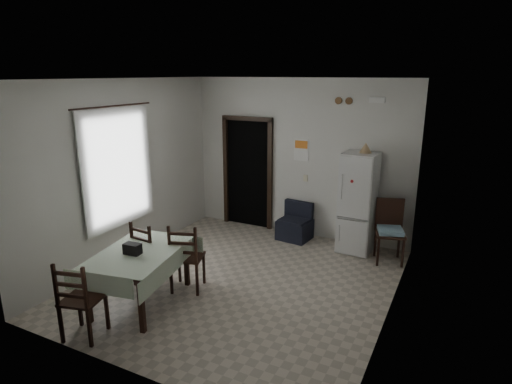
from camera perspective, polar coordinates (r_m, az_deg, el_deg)
The scene contains 25 objects.
ground at distance 6.46m, azimuth -2.04°, elevation -11.82°, with size 4.50×4.50×0.00m, color #AC9F8C.
ceiling at distance 5.74m, azimuth -2.32°, elevation 14.83°, with size 4.20×4.50×0.02m, color white, non-canonical shape.
wall_back at distance 7.93m, azimuth 5.71°, elevation 4.44°, with size 4.20×0.02×2.90m, color silver, non-canonical shape.
wall_front at distance 4.21m, azimuth -17.20°, elevation -6.39°, with size 4.20×0.02×2.90m, color silver, non-canonical shape.
wall_left at distance 7.16m, azimuth -17.07°, elevation 2.61°, with size 0.02×4.50×2.90m, color silver, non-canonical shape.
wall_right at distance 5.29m, azimuth 18.20°, elevation -1.97°, with size 0.02×4.50×2.90m, color silver, non-canonical shape.
doorway at distance 8.61m, azimuth -0.40°, elevation 2.76°, with size 1.06×0.52×2.22m.
window_recess at distance 7.04m, azimuth -18.54°, elevation 3.10°, with size 0.10×1.20×1.60m, color silver.
curtain at distance 6.96m, azimuth -17.90°, elevation 3.03°, with size 0.02×1.45×1.85m, color silver.
curtain_rod at distance 6.82m, azimuth -18.51°, elevation 10.82°, with size 0.02×0.02×1.60m, color black.
calendar at distance 7.87m, azimuth 6.06°, elevation 5.60°, with size 0.28×0.02×0.40m, color white.
calendar_image at distance 7.85m, azimuth 6.06°, elevation 6.31°, with size 0.24×0.01×0.14m, color orange.
light_switch at distance 7.94m, azimuth 6.62°, elevation 1.84°, with size 0.08×0.02×0.12m, color beige.
vent_left at distance 7.56m, azimuth 10.95°, elevation 11.87°, with size 0.12×0.12×0.03m, color brown.
vent_right at distance 7.51m, azimuth 12.30°, elevation 11.78°, with size 0.12×0.12×0.03m, color brown.
emergency_light at distance 7.38m, azimuth 15.86°, elevation 11.72°, with size 0.25×0.07×0.09m, color white.
fridge at distance 7.43m, azimuth 13.41°, elevation -1.41°, with size 0.56×0.56×1.71m, color silver, non-canonical shape.
tan_cone at distance 7.26m, azimuth 14.42°, elevation 5.74°, with size 0.20×0.20×0.17m, color tan.
navy_seat at distance 7.91m, azimuth 5.19°, elevation -3.95°, with size 0.56×0.54×0.68m, color black, non-canonical shape.
corner_chair at distance 7.21m, azimuth 17.44°, elevation -5.13°, with size 0.44×0.44×1.02m, color black, non-canonical shape.
dining_table at distance 5.97m, azimuth -15.09°, elevation -10.87°, with size 0.94×1.42×0.74m, color #B3C5A9, non-canonical shape.
black_bag at distance 5.72m, azimuth -16.15°, elevation -7.28°, with size 0.22×0.13×0.14m, color black.
dining_chair_far_left at distance 6.38m, azimuth -13.77°, elevation -7.83°, with size 0.42×0.42×0.98m, color black, non-canonical shape.
dining_chair_far_right at distance 6.13m, azimuth -9.16°, elevation -8.42°, with size 0.43×0.43×1.00m, color black, non-canonical shape.
dining_chair_near_head at distance 5.42m, azimuth -22.18°, elevation -12.98°, with size 0.42×0.42×0.98m, color black, non-canonical shape.
Camera 1 is at (2.78, -5.02, 2.98)m, focal length 30.00 mm.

